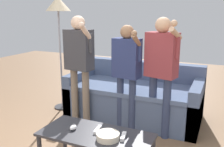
{
  "coord_description": "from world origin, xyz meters",
  "views": [
    {
      "loc": [
        1.17,
        -2.13,
        1.57
      ],
      "look_at": [
        0.07,
        0.32,
        0.91
      ],
      "focal_mm": 40.13,
      "sensor_mm": 36.0,
      "label": 1
    }
  ],
  "objects_px": {
    "coffee_table": "(96,139)",
    "floor_lamp": "(58,11)",
    "player_right": "(161,64)",
    "game_remote_wand_far": "(123,136)",
    "player_left": "(79,58)",
    "game_remote_wand_near": "(98,130)",
    "couch": "(135,97)",
    "game_remote_nunchuk": "(73,127)",
    "player_center": "(127,66)",
    "snack_bowl": "(108,136)"
  },
  "relations": [
    {
      "from": "coffee_table",
      "to": "floor_lamp",
      "type": "distance_m",
      "value": 2.27
    },
    {
      "from": "player_right",
      "to": "game_remote_wand_far",
      "type": "bearing_deg",
      "value": -94.89
    },
    {
      "from": "player_left",
      "to": "game_remote_wand_near",
      "type": "height_order",
      "value": "player_left"
    },
    {
      "from": "game_remote_wand_far",
      "to": "couch",
      "type": "bearing_deg",
      "value": 105.18
    },
    {
      "from": "game_remote_nunchuk",
      "to": "player_center",
      "type": "relative_size",
      "value": 0.06
    },
    {
      "from": "player_left",
      "to": "game_remote_wand_far",
      "type": "bearing_deg",
      "value": -42.15
    },
    {
      "from": "snack_bowl",
      "to": "player_center",
      "type": "relative_size",
      "value": 0.15
    },
    {
      "from": "player_left",
      "to": "couch",
      "type": "bearing_deg",
      "value": 42.09
    },
    {
      "from": "couch",
      "to": "floor_lamp",
      "type": "height_order",
      "value": "floor_lamp"
    },
    {
      "from": "floor_lamp",
      "to": "player_left",
      "type": "relative_size",
      "value": 1.18
    },
    {
      "from": "couch",
      "to": "player_left",
      "type": "height_order",
      "value": "player_left"
    },
    {
      "from": "game_remote_wand_near",
      "to": "snack_bowl",
      "type": "bearing_deg",
      "value": -33.7
    },
    {
      "from": "snack_bowl",
      "to": "floor_lamp",
      "type": "height_order",
      "value": "floor_lamp"
    },
    {
      "from": "couch",
      "to": "snack_bowl",
      "type": "xyz_separation_m",
      "value": [
        0.29,
        -1.57,
        0.17
      ]
    },
    {
      "from": "coffee_table",
      "to": "game_remote_nunchuk",
      "type": "xyz_separation_m",
      "value": [
        -0.24,
        -0.02,
        0.08
      ]
    },
    {
      "from": "game_remote_nunchuk",
      "to": "floor_lamp",
      "type": "distance_m",
      "value": 2.1
    },
    {
      "from": "game_remote_wand_far",
      "to": "game_remote_wand_near",
      "type": "bearing_deg",
      "value": 174.82
    },
    {
      "from": "player_center",
      "to": "floor_lamp",
      "type": "bearing_deg",
      "value": 165.55
    },
    {
      "from": "game_remote_nunchuk",
      "to": "player_right",
      "type": "height_order",
      "value": "player_right"
    },
    {
      "from": "player_left",
      "to": "game_remote_wand_near",
      "type": "relative_size",
      "value": 9.77
    },
    {
      "from": "player_right",
      "to": "game_remote_nunchuk",
      "type": "bearing_deg",
      "value": -119.27
    },
    {
      "from": "player_left",
      "to": "player_center",
      "type": "distance_m",
      "value": 0.68
    },
    {
      "from": "player_right",
      "to": "floor_lamp",
      "type": "bearing_deg",
      "value": 169.54
    },
    {
      "from": "coffee_table",
      "to": "snack_bowl",
      "type": "height_order",
      "value": "snack_bowl"
    },
    {
      "from": "player_right",
      "to": "game_remote_wand_near",
      "type": "distance_m",
      "value": 1.17
    },
    {
      "from": "player_center",
      "to": "game_remote_wand_far",
      "type": "height_order",
      "value": "player_center"
    },
    {
      "from": "player_center",
      "to": "snack_bowl",
      "type": "bearing_deg",
      "value": -77.5
    },
    {
      "from": "game_remote_wand_near",
      "to": "player_left",
      "type": "bearing_deg",
      "value": 129.6
    },
    {
      "from": "coffee_table",
      "to": "game_remote_nunchuk",
      "type": "bearing_deg",
      "value": -175.6
    },
    {
      "from": "coffee_table",
      "to": "player_right",
      "type": "distance_m",
      "value": 1.24
    },
    {
      "from": "player_left",
      "to": "game_remote_wand_far",
      "type": "xyz_separation_m",
      "value": [
        1.03,
        -0.93,
        -0.5
      ]
    },
    {
      "from": "player_right",
      "to": "game_remote_wand_far",
      "type": "distance_m",
      "value": 1.13
    },
    {
      "from": "player_center",
      "to": "game_remote_wand_near",
      "type": "distance_m",
      "value": 1.08
    },
    {
      "from": "couch",
      "to": "player_left",
      "type": "relative_size",
      "value": 1.28
    },
    {
      "from": "game_remote_wand_far",
      "to": "game_remote_nunchuk",
      "type": "bearing_deg",
      "value": -174.37
    },
    {
      "from": "player_left",
      "to": "player_center",
      "type": "height_order",
      "value": "player_left"
    },
    {
      "from": "couch",
      "to": "game_remote_nunchuk",
      "type": "relative_size",
      "value": 22.15
    },
    {
      "from": "couch",
      "to": "game_remote_wand_near",
      "type": "xyz_separation_m",
      "value": [
        0.13,
        -1.47,
        0.16
      ]
    },
    {
      "from": "couch",
      "to": "player_left",
      "type": "xyz_separation_m",
      "value": [
        -0.62,
        -0.56,
        0.66
      ]
    },
    {
      "from": "couch",
      "to": "player_right",
      "type": "height_order",
      "value": "player_right"
    },
    {
      "from": "player_center",
      "to": "game_remote_wand_far",
      "type": "xyz_separation_m",
      "value": [
        0.36,
        -1.01,
        -0.43
      ]
    },
    {
      "from": "snack_bowl",
      "to": "game_remote_wand_near",
      "type": "distance_m",
      "value": 0.19
    },
    {
      "from": "floor_lamp",
      "to": "player_right",
      "type": "xyz_separation_m",
      "value": [
        1.71,
        -0.32,
        -0.64
      ]
    },
    {
      "from": "player_center",
      "to": "player_right",
      "type": "xyz_separation_m",
      "value": [
        0.45,
        0.01,
        0.06
      ]
    },
    {
      "from": "couch",
      "to": "floor_lamp",
      "type": "relative_size",
      "value": 1.08
    },
    {
      "from": "floor_lamp",
      "to": "player_center",
      "type": "distance_m",
      "value": 1.48
    },
    {
      "from": "snack_bowl",
      "to": "game_remote_nunchuk",
      "type": "distance_m",
      "value": 0.39
    },
    {
      "from": "game_remote_wand_near",
      "to": "game_remote_wand_far",
      "type": "height_order",
      "value": "same"
    },
    {
      "from": "floor_lamp",
      "to": "player_right",
      "type": "relative_size",
      "value": 1.19
    },
    {
      "from": "floor_lamp",
      "to": "game_remote_wand_near",
      "type": "height_order",
      "value": "floor_lamp"
    }
  ]
}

